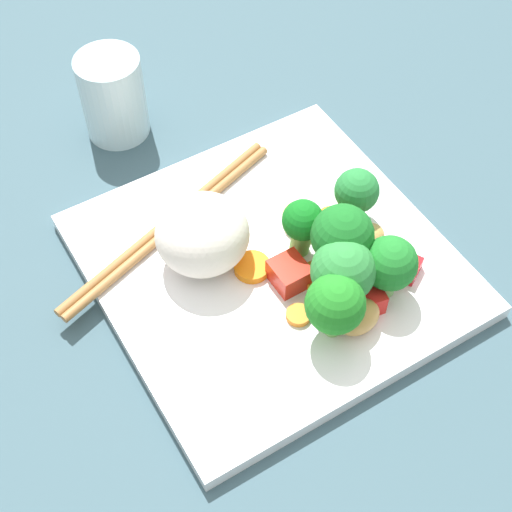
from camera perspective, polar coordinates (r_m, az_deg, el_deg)
The scene contains 23 objects.
ground_plane at distance 66.11cm, azimuth 1.10°, elevation -1.56°, with size 110.00×110.00×2.00cm, color #39545F.
square_plate at distance 64.70cm, azimuth 1.12°, elevation -0.66°, with size 28.52×28.52×1.48cm, color white.
rice_mound at distance 61.82cm, azimuth -4.09°, elevation 1.65°, with size 7.84×7.63×6.43cm, color white.
broccoli_floret_0 at distance 60.13cm, azimuth 6.55°, elevation 1.46°, with size 5.14×5.14×7.35cm.
broccoli_floret_1 at distance 65.16cm, azimuth 7.69°, elevation 4.79°, with size 3.91×3.91×5.44cm.
broccoli_floret_2 at distance 60.36cm, azimuth 10.09°, elevation -0.64°, with size 4.49×4.49×6.02cm.
broccoli_floret_3 at distance 57.00cm, azimuth 5.78°, elevation -3.85°, with size 4.71×4.71×6.41cm.
broccoli_floret_4 at distance 61.92cm, azimuth 3.55°, elevation 2.46°, with size 3.49×3.49×5.94cm.
broccoli_floret_5 at distance 58.87cm, azimuth 6.60°, elevation -1.20°, with size 5.17×5.17×6.70cm.
carrot_slice_0 at distance 67.09cm, azimuth 5.68°, elevation 2.97°, with size 2.22×2.22×0.41cm, color orange.
carrot_slice_1 at distance 64.53cm, azimuth 8.49°, elevation -0.23°, with size 2.09×2.09×0.50cm, color orange.
carrot_slice_2 at distance 62.97cm, azimuth -0.09°, elevation -1.10°, with size 3.08×3.08×0.72cm, color orange.
carrot_slice_3 at distance 62.86cm, azimuth 4.75°, elevation -1.53°, with size 2.96×2.96×0.69cm, color orange.
carrot_slice_4 at distance 60.68cm, azimuth 3.23°, elevation -4.49°, with size 2.02×2.02×0.55cm, color orange.
carrot_slice_5 at distance 65.38cm, azimuth 5.18°, elevation 1.46°, with size 2.09×2.09×0.76cm, color orange.
pepper_chunk_0 at distance 61.22cm, azimuth 8.65°, elevation -3.19°, with size 2.34×1.92×2.12cm, color red.
pepper_chunk_1 at distance 64.07cm, azimuth 11.24°, elevation -0.82°, with size 2.38×2.31×1.26cm, color red.
pepper_chunk_2 at distance 62.09cm, azimuth 2.83°, elevation -1.18°, with size 3.02×2.80×2.16cm, color red.
chicken_piece_0 at distance 59.77cm, azimuth 7.75°, elevation -4.60°, with size 3.75×2.78×2.69cm, color #B78945.
chicken_piece_1 at distance 65.57cm, azimuth 8.72°, elevation 1.62°, with size 2.44×2.26×1.48cm, color tan.
chicken_piece_2 at distance 65.72cm, azimuth 3.43°, elevation 2.98°, with size 3.41×3.09×2.20cm, color tan.
chopstick_pair at distance 66.37cm, azimuth -6.58°, elevation 2.35°, with size 24.39×8.51×0.79cm.
drinking_glass at distance 75.25cm, azimuth -10.79°, elevation 11.79°, with size 6.23×6.23×8.62cm, color silver.
Camera 1 is at (-22.09, -31.32, 52.87)cm, focal length 52.78 mm.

